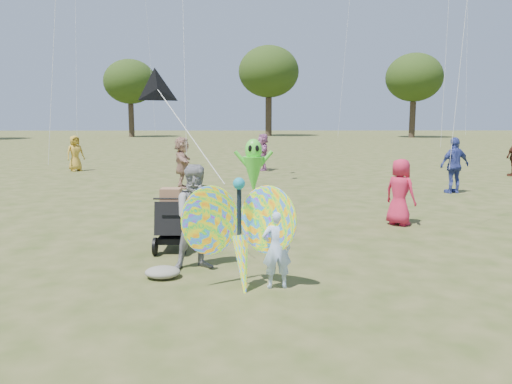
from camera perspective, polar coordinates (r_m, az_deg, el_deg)
ground at (r=6.80m, az=1.88°, el=-11.11°), size 160.00×160.00×0.00m
child_girl at (r=6.73m, az=2.38°, el=-6.49°), size 0.42×0.30×1.08m
adult_man at (r=7.54m, az=-6.64°, el=-2.91°), size 0.91×0.79×1.60m
grey_bag at (r=7.38m, az=-10.62°, el=-9.00°), size 0.51×0.42×0.16m
crowd_a at (r=11.02m, az=16.14°, el=-0.01°), size 0.80×0.82×1.42m
crowd_c at (r=16.21m, az=21.74°, el=2.85°), size 1.07×0.70×1.69m
crowd_d at (r=16.37m, az=-8.43°, el=3.36°), size 0.66×1.59×1.66m
crowd_g at (r=22.65m, az=-19.96°, el=4.18°), size 0.88×0.85×1.52m
crowd_j at (r=21.61m, az=0.81°, el=4.60°), size 0.60×1.51×1.59m
jogging_stroller at (r=8.78m, az=-9.54°, el=-2.57°), size 0.54×1.06×1.09m
butterfly_kite at (r=6.65m, az=-1.80°, el=-4.84°), size 1.74×0.75×1.70m
delta_kite_rig at (r=9.31m, az=-11.15°, el=11.39°), size 1.74×2.04×1.91m
alien_kite at (r=12.94m, az=-0.29°, el=2.71°), size 1.12×0.69×1.74m
tree_line at (r=51.74m, az=3.79°, el=13.62°), size 91.78×33.60×10.79m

